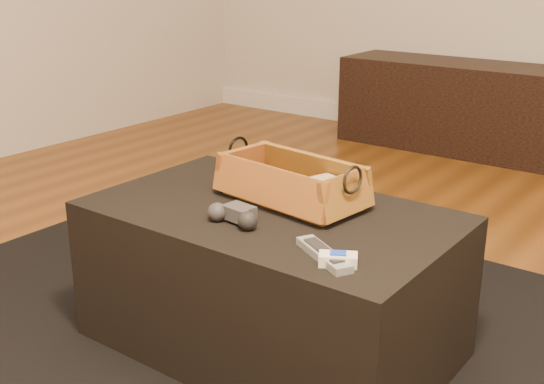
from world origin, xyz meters
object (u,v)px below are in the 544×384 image
Objects in this scene: media_cabinet at (453,106)px; cream_gadget at (338,259)px; ottoman at (271,279)px; wicker_basket at (291,184)px; silver_remote at (324,254)px; tv_remote at (281,192)px; game_controller at (235,215)px.

media_cabinet reaches higher than cream_gadget.
wicker_basket is (0.01, 0.09, 0.26)m from ottoman.
ottoman is 5.16× the size of silver_remote.
media_cabinet is 13.59× the size of cream_gadget.
cream_gadget is at bearing -40.63° from wicker_basket.
ottoman is 0.45m from cream_gadget.
cream_gadget is at bearing -72.90° from media_cabinet.
tv_remote is 0.44m from cream_gadget.
ottoman is 6.53× the size of game_controller.
tv_remote is at bearing -150.40° from wicker_basket.
cream_gadget is (0.33, -0.28, -0.04)m from wicker_basket.
tv_remote is 1.17× the size of silver_remote.
game_controller reaches higher than ottoman.
game_controller is 0.30m from silver_remote.
media_cabinet is 2.61m from game_controller.
silver_remote is (0.30, -0.04, -0.01)m from game_controller.
media_cabinet reaches higher than tv_remote.
tv_remote reaches higher than cream_gadget.
silver_remote is at bearing -8.09° from game_controller.
game_controller reaches higher than silver_remote.
game_controller is (-0.02, -0.23, -0.03)m from wicker_basket.
ottoman is 0.27m from wicker_basket.
silver_remote is (0.76, -2.61, 0.19)m from media_cabinet.
cream_gadget is at bearing -36.06° from tv_remote.
tv_remote is 0.04m from wicker_basket.
silver_remote is (0.31, -0.26, -0.02)m from tv_remote.
wicker_basket is at bearing 85.96° from game_controller.
media_cabinet is 1.31× the size of ottoman.
ottoman is 2.20× the size of wicker_basket.
game_controller is at bearing -79.79° from media_cabinet.
tv_remote is at bearing 142.67° from cream_gadget.
wicker_basket reaches higher than tv_remote.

